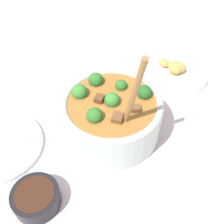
{
  "coord_description": "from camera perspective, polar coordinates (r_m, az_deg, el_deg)",
  "views": [
    {
      "loc": [
        -0.18,
        -0.41,
        0.57
      ],
      "look_at": [
        0.0,
        0.0,
        0.07
      ],
      "focal_mm": 45.0,
      "sensor_mm": 36.0,
      "label": 1
    }
  ],
  "objects": [
    {
      "name": "ground_plane",
      "position": [
        0.72,
        -0.0,
        -3.84
      ],
      "size": [
        4.0,
        4.0,
        0.0
      ],
      "primitive_type": "plane",
      "color": "silver"
    },
    {
      "name": "stew_bowl",
      "position": [
        0.67,
        -0.02,
        -0.43
      ],
      "size": [
        0.24,
        0.24,
        0.3
      ],
      "color": "#B2C6BC",
      "rests_on": "ground_plane"
    },
    {
      "name": "condiment_bowl",
      "position": [
        0.62,
        -15.19,
        -16.44
      ],
      "size": [
        0.1,
        0.1,
        0.04
      ],
      "color": "black",
      "rests_on": "ground_plane"
    },
    {
      "name": "food_plate",
      "position": [
        0.89,
        12.57,
        7.94
      ],
      "size": [
        0.2,
        0.2,
        0.05
      ],
      "color": "white",
      "rests_on": "ground_plane"
    }
  ]
}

